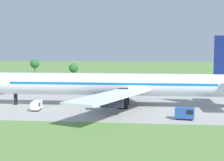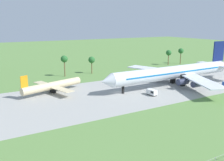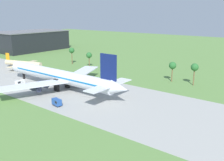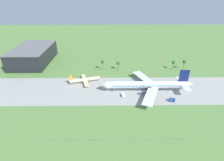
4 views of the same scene
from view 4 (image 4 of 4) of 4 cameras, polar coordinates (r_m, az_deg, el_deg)
ground_plane at (r=143.69m, az=-0.12°, el=-3.05°), size 600.00×600.00×0.00m
taxiway_strip at (r=143.69m, az=-0.12°, el=-3.04°), size 320.00×44.00×0.02m
jet_airliner at (r=141.87m, az=11.44°, el=-1.36°), size 74.69×57.47×18.58m
regional_aircraft at (r=155.13m, az=-8.90°, el=0.27°), size 26.02×23.67×8.78m
baggage_tug at (r=136.01m, az=19.05°, el=-5.99°), size 4.36×2.66×2.64m
fuel_truck at (r=134.83m, az=3.64°, el=-4.75°), size 2.37×4.52×2.27m
perimeter_fence at (r=99.30m, az=0.21°, el=-18.68°), size 80.10×0.10×2.10m
no_stopping_sign at (r=99.71m, az=-5.48°, el=-18.93°), size 0.44×0.08×1.68m
terminal_building at (r=215.49m, az=-24.28°, el=7.71°), size 36.72×61.20×17.38m
palm_tree_row at (r=179.61m, az=10.67°, el=5.88°), size 86.16×3.60×11.04m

